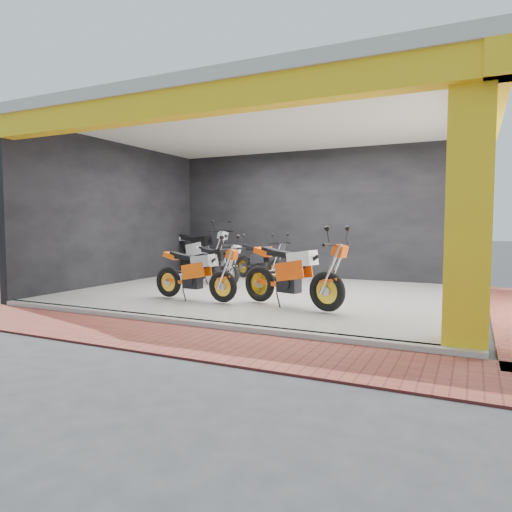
{
  "coord_description": "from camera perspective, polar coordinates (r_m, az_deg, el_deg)",
  "views": [
    {
      "loc": [
        3.8,
        -6.71,
        1.53
      ],
      "look_at": [
        -0.08,
        1.45,
        0.9
      ],
      "focal_mm": 32.0,
      "sensor_mm": 36.0,
      "label": 1
    }
  ],
  "objects": [
    {
      "name": "paver_front",
      "position": [
        6.39,
        -12.14,
        -9.83
      ],
      "size": [
        9.0,
        1.4,
        0.03
      ],
      "primitive_type": "cube",
      "color": "maroon",
      "rests_on": "ground"
    },
    {
      "name": "moto_row_a",
      "position": [
        8.22,
        -4.17,
        -1.86
      ],
      "size": [
        1.99,
        0.85,
        1.19
      ],
      "primitive_type": null,
      "rotation": [
        0.0,
        0.0,
        -0.07
      ],
      "color": "#FD580A",
      "rests_on": "showroom_floor"
    },
    {
      "name": "corner_column",
      "position": [
        5.96,
        25.08,
        5.72
      ],
      "size": [
        0.5,
        0.5,
        3.5
      ],
      "primitive_type": "cube",
      "color": "yellow",
      "rests_on": "ground"
    },
    {
      "name": "moto_row_d",
      "position": [
        12.68,
        -5.01,
        0.88
      ],
      "size": [
        2.58,
        1.42,
        1.49
      ],
      "primitive_type": null,
      "rotation": [
        0.0,
        0.0,
        -0.22
      ],
      "color": "#B3B6BC",
      "rests_on": "showroom_floor"
    },
    {
      "name": "moto_row_b",
      "position": [
        10.42,
        -3.2,
        -0.7
      ],
      "size": [
        2.02,
        1.35,
        1.16
      ],
      "primitive_type": null,
      "rotation": [
        0.0,
        0.0,
        -0.37
      ],
      "color": "#B1B4B9",
      "rests_on": "showroom_floor"
    },
    {
      "name": "left_wall",
      "position": [
        11.76,
        -16.83,
        4.89
      ],
      "size": [
        0.2,
        6.2,
        3.5
      ],
      "primitive_type": "cube",
      "color": "black",
      "rests_on": "ground"
    },
    {
      "name": "moto_row_c",
      "position": [
        11.28,
        2.47,
        -0.32
      ],
      "size": [
        2.03,
        1.38,
        1.16
      ],
      "primitive_type": null,
      "rotation": [
        0.0,
        0.0,
        -0.39
      ],
      "color": "black",
      "rests_on": "showroom_floor"
    },
    {
      "name": "header_beam_right",
      "position": [
        8.89,
        27.19,
        15.04
      ],
      "size": [
        0.3,
        6.4,
        0.4
      ],
      "primitive_type": "cube",
      "color": "yellow",
      "rests_on": "corner_column"
    },
    {
      "name": "moto_hero",
      "position": [
        7.4,
        8.89,
        -1.93
      ],
      "size": [
        2.34,
        1.38,
        1.35
      ],
      "primitive_type": null,
      "rotation": [
        0.0,
        0.0,
        -0.27
      ],
      "color": "#EC4809",
      "rests_on": "showroom_floor"
    },
    {
      "name": "floor_kerb",
      "position": [
        7.0,
        -8.21,
        -8.27
      ],
      "size": [
        8.0,
        0.2,
        0.1
      ],
      "primitive_type": "cube",
      "color": "silver",
      "rests_on": "ground"
    },
    {
      "name": "showroom_floor",
      "position": [
        9.61,
        1.85,
        -4.87
      ],
      "size": [
        8.0,
        6.0,
        0.1
      ],
      "primitive_type": "cube",
      "color": "silver",
      "rests_on": "ground"
    },
    {
      "name": "header_beam_front",
      "position": [
        7.08,
        -8.39,
        18.42
      ],
      "size": [
        8.4,
        0.3,
        0.4
      ],
      "primitive_type": "cube",
      "color": "yellow",
      "rests_on": "corner_column"
    },
    {
      "name": "back_wall",
      "position": [
        12.4,
        7.63,
        4.97
      ],
      "size": [
        8.2,
        0.2,
        3.5
      ],
      "primitive_type": "cube",
      "color": "black",
      "rests_on": "ground"
    },
    {
      "name": "showroom_ceiling",
      "position": [
        9.72,
        1.9,
        16.28
      ],
      "size": [
        8.4,
        6.4,
        0.2
      ],
      "primitive_type": "cube",
      "color": "beige",
      "rests_on": "corner_column"
    },
    {
      "name": "ground",
      "position": [
        7.86,
        -4.05,
        -7.25
      ],
      "size": [
        80.0,
        80.0,
        0.0
      ],
      "primitive_type": "plane",
      "color": "#2D2D30",
      "rests_on": "ground"
    }
  ]
}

